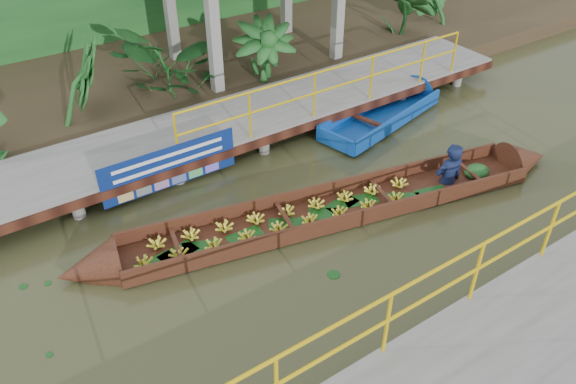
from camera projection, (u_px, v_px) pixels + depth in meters
ground at (297, 236)px, 9.87m from camera, size 80.00×80.00×0.00m
land_strip at (135, 76)px, 14.77m from camera, size 30.00×8.00×0.45m
far_dock at (206, 131)px, 11.90m from camera, size 16.00×2.06×1.66m
near_dock at (543, 364)px, 7.33m from camera, size 18.00×2.40×1.73m
vendor_boat at (350, 200)px, 10.33m from camera, size 9.71×2.95×2.13m
moored_blue_boat at (403, 103)px, 13.66m from camera, size 4.12×1.94×0.95m
blue_banner at (170, 167)px, 10.65m from camera, size 2.74×0.04×0.86m
tropical_plants at (250, 48)px, 13.72m from camera, size 14.25×1.25×1.56m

